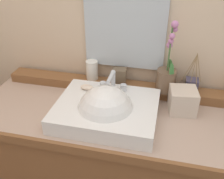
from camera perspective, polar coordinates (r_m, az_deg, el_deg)
vanity_cabinet at (r=1.59m, az=0.59°, el=-17.64°), size 1.45×0.56×0.86m
back_ledge at (r=1.47m, az=2.55°, el=0.53°), size 1.37×0.10×0.05m
sink_basin at (r=1.25m, az=-1.33°, el=-4.99°), size 0.49×0.40×0.29m
soap_bar at (r=1.35m, az=-5.60°, el=0.51°), size 0.07×0.04×0.02m
potted_plant at (r=1.38m, az=12.06°, el=3.10°), size 0.10×0.11×0.38m
tumbler_cup at (r=1.48m, az=-4.47°, el=4.35°), size 0.07×0.07×0.11m
reed_diffuser at (r=1.44m, az=17.30°, el=1.21°), size 0.10×0.08×0.21m
trinket_box at (r=1.44m, az=1.68°, el=3.05°), size 0.08×0.06×0.09m
tissue_box at (r=1.33m, az=15.42°, el=-2.37°), size 0.15×0.15×0.12m
mirror at (r=1.38m, az=2.88°, el=14.08°), size 0.44×0.02×0.47m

